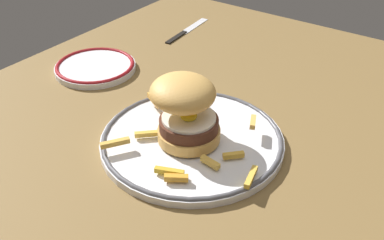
{
  "coord_description": "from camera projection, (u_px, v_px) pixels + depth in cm",
  "views": [
    {
      "loc": [
        -42.77,
        -31.32,
        43.62
      ],
      "look_at": [
        4.3,
        2.18,
        4.6
      ],
      "focal_mm": 41.98,
      "sensor_mm": 36.0,
      "label": 1
    }
  ],
  "objects": [
    {
      "name": "knife",
      "position": [
        184.0,
        32.0,
        1.09
      ],
      "size": [
        18.06,
        3.04,
        0.7
      ],
      "color": "black",
      "rests_on": "ground_plane"
    },
    {
      "name": "dinner_plate",
      "position": [
        192.0,
        139.0,
        0.72
      ],
      "size": [
        29.35,
        29.35,
        1.6
      ],
      "color": "silver",
      "rests_on": "ground_plane"
    },
    {
      "name": "side_plate",
      "position": [
        95.0,
        67.0,
        0.93
      ],
      "size": [
        16.59,
        16.59,
        1.6
      ],
      "color": "silver",
      "rests_on": "ground_plane"
    },
    {
      "name": "ground_plane",
      "position": [
        187.0,
        172.0,
        0.69
      ],
      "size": [
        126.71,
        98.96,
        4.0
      ],
      "primitive_type": "cube",
      "color": "brown"
    },
    {
      "name": "fries_pile",
      "position": [
        183.0,
        140.0,
        0.69
      ],
      "size": [
        19.58,
        26.01,
        2.51
      ],
      "color": "gold",
      "rests_on": "dinner_plate"
    },
    {
      "name": "burger",
      "position": [
        186.0,
        108.0,
        0.68
      ],
      "size": [
        12.01,
        12.33,
        10.43
      ],
      "color": "gold",
      "rests_on": "dinner_plate"
    }
  ]
}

